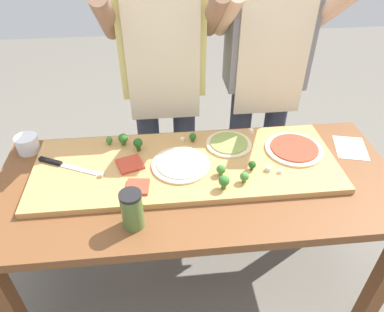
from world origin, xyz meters
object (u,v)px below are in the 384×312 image
(cheese_crumble_a, at_px, (280,171))
(cook_left, at_px, (163,71))
(prep_table, at_px, (198,197))
(cheese_crumble_e, at_px, (268,169))
(broccoli_floret_back_right, at_px, (244,177))
(broccoli_floret_front_right, at_px, (224,181))
(broccoli_floret_back_left, at_px, (109,140))
(pizza_slice_near_right, at_px, (130,164))
(flour_cup, at_px, (28,145))
(pizza_slice_near_left, at_px, (138,187))
(sauce_jar, at_px, (132,210))
(broccoli_floret_front_left, at_px, (138,143))
(broccoli_floret_back_mid, at_px, (252,165))
(chefs_knife, at_px, (60,164))
(cheese_crumble_c, at_px, (101,175))
(cheese_crumble_d, at_px, (182,139))
(pizza_whole_tomato_red, at_px, (294,149))
(recipe_note, at_px, (351,148))
(cheese_crumble_b, at_px, (251,131))
(broccoli_floret_center_left, at_px, (123,139))
(broccoli_floret_center_right, at_px, (192,137))
(pizza_whole_pesto_green, at_px, (229,144))
(cook_right, at_px, (266,67))

(cheese_crumble_a, bearing_deg, cook_left, 128.07)
(prep_table, distance_m, cheese_crumble_e, 0.32)
(broccoli_floret_back_right, bearing_deg, broccoli_floret_front_right, -162.29)
(broccoli_floret_back_left, height_order, broccoli_floret_back_right, broccoli_floret_back_right)
(pizza_slice_near_right, relative_size, flour_cup, 1.00)
(pizza_slice_near_left, xyz_separation_m, broccoli_floret_front_right, (0.34, -0.04, 0.03))
(broccoli_floret_back_right, xyz_separation_m, sauce_jar, (-0.44, -0.16, 0.02))
(broccoli_floret_front_left, height_order, broccoli_floret_back_mid, broccoli_floret_front_left)
(broccoli_floret_front_right, bearing_deg, prep_table, 132.46)
(broccoli_floret_back_left, height_order, broccoli_floret_front_right, broccoli_floret_front_right)
(pizza_slice_near_right, bearing_deg, cook_left, 69.90)
(chefs_knife, relative_size, broccoli_floret_back_right, 5.45)
(cheese_crumble_c, bearing_deg, sauce_jar, -61.56)
(pizza_slice_near_right, height_order, broccoli_floret_front_right, broccoli_floret_front_right)
(pizza_slice_near_right, distance_m, broccoli_floret_front_left, 0.11)
(broccoli_floret_back_left, height_order, cheese_crumble_d, broccoli_floret_back_left)
(pizza_whole_tomato_red, xyz_separation_m, broccoli_floret_back_mid, (-0.22, -0.12, 0.02))
(broccoli_floret_back_mid, bearing_deg, recipe_note, 15.25)
(broccoli_floret_back_left, bearing_deg, pizza_slice_near_right, -59.05)
(chefs_knife, bearing_deg, pizza_whole_tomato_red, 0.05)
(pizza_whole_tomato_red, distance_m, flour_cup, 1.21)
(cheese_crumble_b, height_order, cheese_crumble_d, cheese_crumble_b)
(pizza_slice_near_left, distance_m, broccoli_floret_back_right, 0.42)
(cook_left, bearing_deg, sauce_jar, -100.77)
(prep_table, xyz_separation_m, cheese_crumble_a, (0.34, -0.03, 0.14))
(cheese_crumble_e, relative_size, cook_left, 0.01)
(prep_table, xyz_separation_m, cheese_crumble_e, (0.29, -0.01, 0.14))
(cheese_crumble_b, relative_size, cheese_crumble_e, 0.97)
(pizza_whole_tomato_red, height_order, cheese_crumble_a, pizza_whole_tomato_red)
(broccoli_floret_center_left, distance_m, broccoli_floret_center_right, 0.31)
(pizza_slice_near_left, xyz_separation_m, broccoli_floret_center_right, (0.25, 0.29, 0.02))
(cheese_crumble_e, bearing_deg, sauce_jar, -158.46)
(broccoli_floret_center_right, height_order, sauce_jar, sauce_jar)
(cheese_crumble_d, bearing_deg, broccoli_floret_back_right, -54.48)
(broccoli_floret_front_left, bearing_deg, pizza_whole_pesto_green, -0.12)
(cheese_crumble_d, bearing_deg, cook_right, 34.14)
(pizza_slice_near_left, height_order, broccoli_floret_back_mid, broccoli_floret_back_mid)
(sauce_jar, distance_m, recipe_note, 1.06)
(pizza_whole_pesto_green, height_order, pizza_slice_near_right, pizza_whole_pesto_green)
(broccoli_floret_back_left, distance_m, broccoli_floret_back_right, 0.64)
(pizza_whole_tomato_red, bearing_deg, broccoli_floret_front_left, 174.40)
(pizza_slice_near_right, distance_m, broccoli_floret_back_mid, 0.51)
(cheese_crumble_b, height_order, cheese_crumble_c, cheese_crumble_b)
(pizza_slice_near_left, height_order, broccoli_floret_front_left, broccoli_floret_front_left)
(prep_table, bearing_deg, cheese_crumble_a, -4.40)
(prep_table, bearing_deg, broccoli_floret_center_left, 142.82)
(broccoli_floret_front_right, bearing_deg, cheese_crumble_c, 165.81)
(broccoli_floret_center_left, bearing_deg, cheese_crumble_e, -22.07)
(broccoli_floret_back_right, relative_size, cook_right, 0.03)
(prep_table, height_order, broccoli_floret_center_right, broccoli_floret_center_right)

